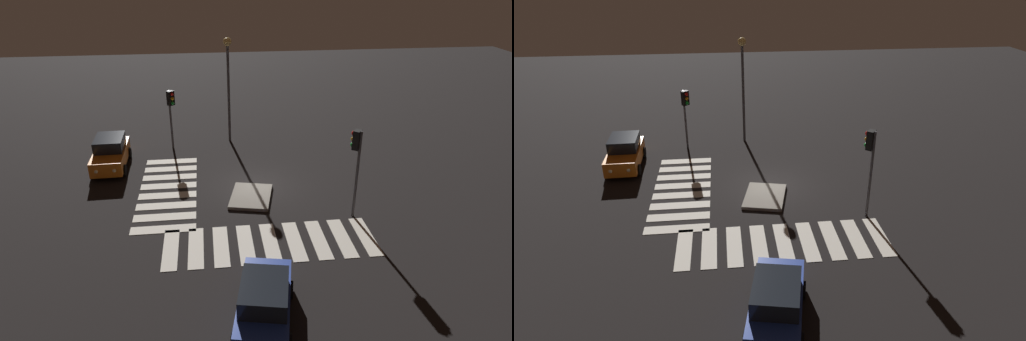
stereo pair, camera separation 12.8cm
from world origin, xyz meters
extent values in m
plane|color=black|center=(0.00, 0.00, 0.00)|extent=(80.00, 80.00, 0.00)
cube|color=gray|center=(1.38, -0.44, 0.09)|extent=(3.26, 2.72, 0.18)
cube|color=orange|center=(-3.61, -8.76, 0.75)|extent=(4.42, 1.98, 0.90)
cube|color=black|center=(-3.88, -8.77, 1.56)|extent=(2.28, 1.76, 0.72)
cylinder|color=black|center=(-2.28, -7.81, 0.35)|extent=(0.71, 0.27, 0.70)
cylinder|color=black|center=(-2.23, -9.65, 0.35)|extent=(0.71, 0.27, 0.70)
cylinder|color=black|center=(-4.99, -7.88, 0.35)|extent=(0.71, 0.27, 0.70)
cylinder|color=black|center=(-4.94, -9.72, 0.35)|extent=(0.71, 0.27, 0.70)
sphere|color=#F2EABF|center=(-1.48, -8.19, 0.75)|extent=(0.23, 0.23, 0.23)
sphere|color=#F2EABF|center=(-1.46, -9.23, 0.75)|extent=(0.23, 0.23, 0.23)
cube|color=#1E389E|center=(10.55, -0.92, 0.74)|extent=(4.56, 2.67, 0.88)
cube|color=black|center=(10.81, -0.97, 1.53)|extent=(2.48, 2.08, 0.71)
cylinder|color=black|center=(9.07, -1.53, 0.34)|extent=(0.73, 0.39, 0.69)
cylinder|color=black|center=(9.44, 0.23, 0.34)|extent=(0.73, 0.39, 0.69)
cylinder|color=black|center=(11.67, -2.07, 0.34)|extent=(0.73, 0.39, 0.69)
sphere|color=#F2EABF|center=(8.40, -0.99, 0.74)|extent=(0.23, 0.23, 0.23)
sphere|color=#F2EABF|center=(8.61, 0.00, 0.74)|extent=(0.23, 0.23, 0.23)
cylinder|color=#47474C|center=(3.86, 4.56, 2.33)|extent=(0.14, 0.14, 4.65)
cube|color=black|center=(3.74, 4.42, 4.17)|extent=(0.54, 0.53, 0.96)
sphere|color=red|center=(3.61, 4.27, 4.47)|extent=(0.22, 0.22, 0.22)
sphere|color=orange|center=(3.61, 4.27, 4.17)|extent=(0.22, 0.22, 0.22)
sphere|color=green|center=(3.61, 4.27, 3.87)|extent=(0.22, 0.22, 0.22)
cylinder|color=#47474C|center=(-6.30, -5.07, 2.06)|extent=(0.14, 0.14, 4.11)
cube|color=black|center=(-6.16, -4.96, 3.63)|extent=(0.53, 0.54, 0.96)
sphere|color=red|center=(-6.01, -4.84, 3.93)|extent=(0.22, 0.22, 0.22)
sphere|color=orange|center=(-6.01, -4.84, 3.63)|extent=(0.22, 0.22, 0.22)
sphere|color=green|center=(-6.01, -4.84, 3.33)|extent=(0.22, 0.22, 0.22)
cylinder|color=#47474C|center=(-7.24, -1.06, 3.41)|extent=(0.18, 0.18, 6.82)
sphere|color=#F9D172|center=(-7.24, -1.06, 7.00)|extent=(0.56, 0.56, 0.56)
cube|color=silver|center=(-4.02, -5.05, 0.01)|extent=(0.70, 3.20, 0.02)
cube|color=silver|center=(-2.87, -5.05, 0.01)|extent=(0.70, 3.20, 0.02)
cube|color=silver|center=(-1.72, -5.05, 0.01)|extent=(0.70, 3.20, 0.02)
cube|color=silver|center=(-0.57, -5.05, 0.01)|extent=(0.70, 3.20, 0.02)
cube|color=silver|center=(0.58, -5.05, 0.01)|extent=(0.70, 3.20, 0.02)
cube|color=silver|center=(1.73, -5.05, 0.01)|extent=(0.70, 3.20, 0.02)
cube|color=silver|center=(2.88, -5.05, 0.01)|extent=(0.70, 3.20, 0.02)
cube|color=silver|center=(4.02, -5.05, 0.01)|extent=(0.70, 3.20, 0.02)
cube|color=silver|center=(5.75, -4.60, 0.01)|extent=(3.20, 0.70, 0.02)
cube|color=silver|center=(5.75, -3.45, 0.01)|extent=(3.20, 0.70, 0.02)
cube|color=silver|center=(5.75, -2.30, 0.01)|extent=(3.20, 0.70, 0.02)
cube|color=silver|center=(5.75, -1.15, 0.01)|extent=(3.20, 0.70, 0.02)
cube|color=silver|center=(5.75, 0.00, 0.01)|extent=(3.20, 0.70, 0.02)
cube|color=silver|center=(5.75, 1.15, 0.01)|extent=(3.20, 0.70, 0.02)
cube|color=silver|center=(5.75, 2.30, 0.01)|extent=(3.20, 0.70, 0.02)
cube|color=silver|center=(5.75, 3.45, 0.01)|extent=(3.20, 0.70, 0.02)
cube|color=silver|center=(5.75, 4.60, 0.01)|extent=(3.20, 0.70, 0.02)
camera|label=1|loc=(22.84, -2.67, 12.10)|focal=31.29mm
camera|label=2|loc=(22.85, -2.54, 12.10)|focal=31.29mm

